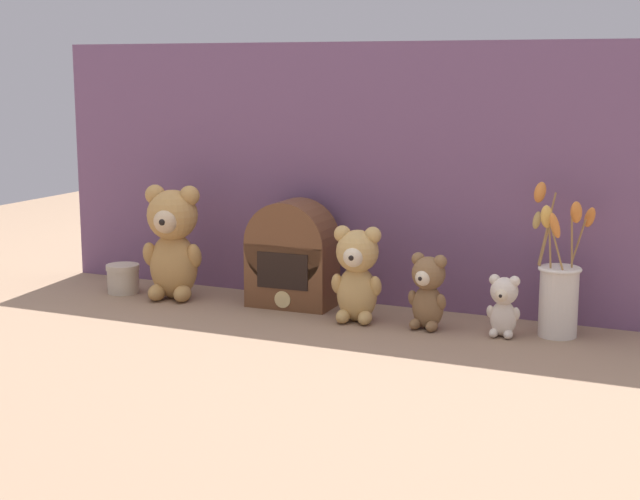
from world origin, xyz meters
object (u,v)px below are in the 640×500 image
object	(u,v)px
vintage_radio	(292,256)
teddy_bear_medium	(357,272)
teddy_bear_tiny	(503,305)
flower_vase	(559,290)
teddy_bear_small	(428,290)
decorative_tin_tall	(122,279)
teddy_bear_large	(172,240)

from	to	relation	value
vintage_radio	teddy_bear_medium	bearing A→B (deg)	-19.87
teddy_bear_tiny	flower_vase	world-z (taller)	flower_vase
teddy_bear_small	vintage_radio	bearing A→B (deg)	169.88
teddy_bear_medium	teddy_bear_small	xyz separation A→B (m)	(0.17, 0.01, -0.03)
teddy_bear_tiny	vintage_radio	bearing A→B (deg)	173.70
teddy_bear_small	decorative_tin_tall	size ratio (longest dim) A/B	1.99
flower_vase	teddy_bear_medium	bearing A→B (deg)	-171.51
teddy_bear_large	vintage_radio	bearing A→B (deg)	10.02
decorative_tin_tall	teddy_bear_small	bearing A→B (deg)	-0.42
flower_vase	vintage_radio	world-z (taller)	flower_vase
teddy_bear_large	teddy_bear_small	distance (m)	0.68
teddy_bear_tiny	decorative_tin_tall	bearing A→B (deg)	-179.98
teddy_bear_tiny	vintage_radio	world-z (taller)	vintage_radio
teddy_bear_large	teddy_bear_tiny	bearing A→B (deg)	-0.34
teddy_bear_tiny	teddy_bear_small	bearing A→B (deg)	-177.85
teddy_bear_small	flower_vase	bearing A→B (deg)	12.20
teddy_bear_tiny	vintage_radio	distance (m)	0.55
teddy_bear_medium	decorative_tin_tall	xyz separation A→B (m)	(-0.67, 0.01, -0.08)
vintage_radio	decorative_tin_tall	xyz separation A→B (m)	(-0.46, -0.06, -0.09)
teddy_bear_tiny	decorative_tin_tall	size ratio (longest dim) A/B	1.59
decorative_tin_tall	teddy_bear_tiny	bearing A→B (deg)	0.02
teddy_bear_medium	teddy_bear_tiny	size ratio (longest dim) A/B	1.63
teddy_bear_medium	flower_vase	bearing A→B (deg)	8.49
teddy_bear_medium	teddy_bear_tiny	xyz separation A→B (m)	(0.34, 0.01, -0.05)
teddy_bear_medium	teddy_bear_small	world-z (taller)	teddy_bear_medium
teddy_bear_medium	teddy_bear_small	distance (m)	0.17
teddy_bear_medium	vintage_radio	size ratio (longest dim) A/B	0.85
teddy_bear_tiny	decorative_tin_tall	xyz separation A→B (m)	(-1.01, -0.00, -0.03)
vintage_radio	decorative_tin_tall	distance (m)	0.48
teddy_bear_large	teddy_bear_tiny	size ratio (longest dim) A/B	2.11
teddy_bear_medium	decorative_tin_tall	distance (m)	0.67
teddy_bear_medium	teddy_bear_large	bearing A→B (deg)	177.96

